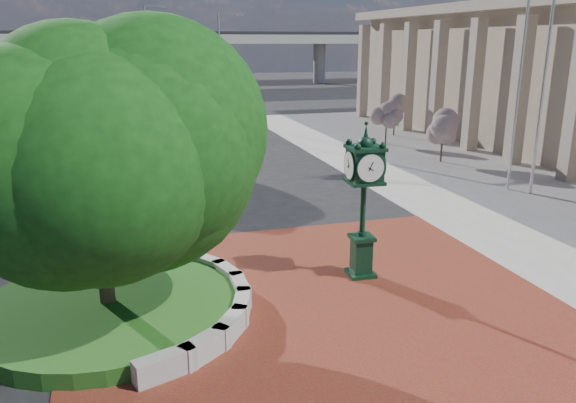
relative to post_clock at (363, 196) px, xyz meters
The scene contains 17 objects.
ground 2.98m from the post_clock, 164.01° to the right, with size 200.00×200.00×0.00m, color black.
plaza 3.28m from the post_clock, 139.36° to the right, with size 12.00×12.00×0.04m, color maroon.
sidewalk 17.29m from the post_clock, 33.69° to the left, with size 20.00×50.00×0.04m, color #9E9B93.
planter_wall 4.95m from the post_clock, behind, with size 2.96×6.77×0.54m.
grass_bed 7.10m from the post_clock, behind, with size 6.10×6.10×0.40m, color #164C15.
overpass 69.65m from the post_clock, 91.62° to the left, with size 90.00×12.00×7.50m.
tree_planter 6.90m from the post_clock, behind, with size 5.20×5.20×6.33m.
tree_street 18.44m from the post_clock, 108.19° to the left, with size 4.40×4.40×5.45m.
post_clock is the anchor object (origin of this frame).
parked_car 38.27m from the post_clock, 91.83° to the left, with size 1.74×4.33×1.47m, color #4B0D0A.
flagpole_a 12.59m from the post_clock, 29.87° to the left, with size 1.66×0.57×10.90m.
flagpole_b 12.47m from the post_clock, 34.47° to the left, with size 1.55×0.20×9.95m.
street_lamp_near 26.98m from the post_clock, 87.97° to the left, with size 1.84×0.30×8.21m.
street_lamp_far 41.42m from the post_clock, 94.54° to the left, with size 2.11×0.29×9.40m.
shrub_near 16.52m from the post_clock, 51.39° to the left, with size 1.20×1.20×2.20m.
shrub_mid 21.15m from the post_clock, 62.28° to the left, with size 1.20×1.20×2.20m.
shrub_far 24.55m from the post_clock, 61.23° to the left, with size 1.20×1.20×2.20m.
Camera 1 is at (-4.31, -12.90, 6.39)m, focal length 35.00 mm.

